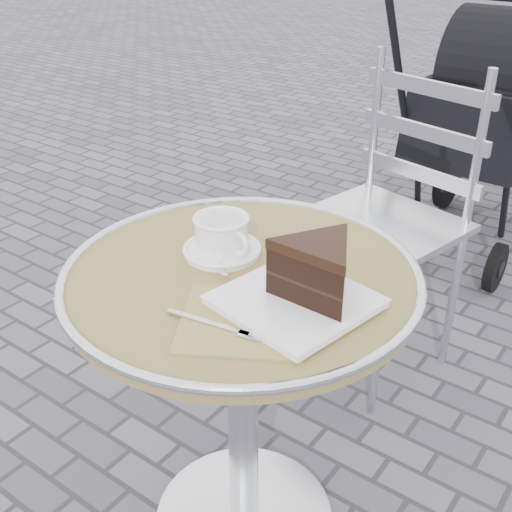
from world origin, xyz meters
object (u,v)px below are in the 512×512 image
Objects in this scene: cappuccino_set at (222,238)px; bistro_chair at (401,186)px; cake_plate_set at (311,277)px; cafe_table at (242,339)px; baby_stroller at (490,130)px.

bistro_chair is at bearing 101.65° from cappuccino_set.
cappuccino_set is 0.26m from cake_plate_set.
cafe_table is 4.35× the size of cappuccino_set.
cappuccino_set is (-0.08, 0.04, 0.20)m from cafe_table.
cake_plate_set is 1.94m from baby_stroller.
bistro_chair is (0.03, 0.83, -0.16)m from cappuccino_set.
cake_plate_set is 0.35× the size of baby_stroller.
baby_stroller is (-0.02, 1.84, -0.25)m from cappuccino_set.
cappuccino_set is 0.84m from bistro_chair.
cafe_table is at bearing -12.47° from cappuccino_set.
bistro_chair is at bearing -87.10° from baby_stroller.
cafe_table is 0.22m from cappuccino_set.
baby_stroller is at bearing 105.16° from bistro_chair.
cafe_table is at bearing -176.38° from cake_plate_set.
baby_stroller is (-0.10, 1.88, -0.05)m from cafe_table.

